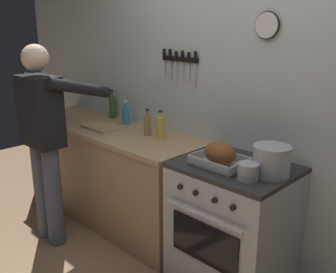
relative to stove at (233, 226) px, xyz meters
The scene contains 12 objects.
wall_back 0.95m from the stove, 121.32° to the left, with size 6.00×0.13×2.60m.
counter_block 1.42m from the stove, behind, with size 2.03×0.65×0.90m.
stove is the anchor object (origin of this frame).
person_cook 1.64m from the stove, 157.34° to the right, with size 0.51×0.63×1.66m.
roasting_pan 0.53m from the stove, 131.03° to the right, with size 0.35×0.26×0.17m.
stock_pot 0.60m from the stove, ahead, with size 0.23×0.23×0.19m.
saucepan 0.56m from the stove, 37.82° to the right, with size 0.13×0.13×0.10m.
cutting_board 1.49m from the stove, behind, with size 0.36×0.24×0.02m, color tan.
bottle_vinegar 1.10m from the stove, behind, with size 0.06×0.06×0.23m.
bottle_olive_oil 1.76m from the stove, behind, with size 0.06×0.06×0.29m.
bottle_dish_soap 1.49m from the stove, behind, with size 0.07×0.07×0.22m.
bottle_cooking_oil 0.97m from the stove, behind, with size 0.07×0.07×0.24m.
Camera 1 is at (1.58, -1.02, 1.80)m, focal length 40.83 mm.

